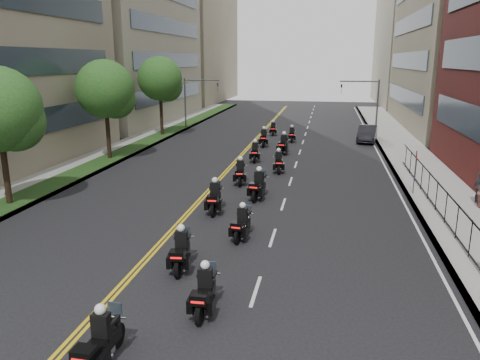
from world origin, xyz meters
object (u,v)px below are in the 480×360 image
Objects in this scene: motorcycle_4 at (215,199)px; motorcycle_12 at (273,129)px; motorcycle_5 at (258,186)px; motorcycle_9 at (284,145)px; parked_sedan at (367,134)px; motorcycle_8 at (255,153)px; motorcycle_1 at (205,293)px; motorcycle_3 at (242,225)px; motorcycle_11 at (292,135)px; motorcycle_6 at (240,173)px; pedestrian_c at (479,187)px; motorcycle_10 at (264,139)px; motorcycle_0 at (100,344)px; motorcycle_2 at (181,252)px; motorcycle_7 at (278,163)px.

motorcycle_4 reaches higher than motorcycle_12.
motorcycle_12 is (-1.79, 22.90, -0.12)m from motorcycle_5.
parked_sedan is (7.29, 7.48, 0.03)m from motorcycle_9.
motorcycle_8 is 13.09m from motorcycle_12.
motorcycle_3 is at bearing 87.82° from motorcycle_1.
motorcycle_1 is 31.63m from motorcycle_11.
motorcycle_4 is at bearing -92.18° from motorcycle_9.
motorcycle_1 is 1.04× the size of motorcycle_11.
motorcycle_1 reaches higher than motorcycle_12.
motorcycle_8 is at bearing 92.79° from motorcycle_1.
motorcycle_9 reaches higher than motorcycle_1.
motorcycle_4 reaches higher than motorcycle_1.
pedestrian_c is at bearing -16.43° from motorcycle_6.
motorcycle_1 is 1.28× the size of pedestrian_c.
pedestrian_c reaches higher than motorcycle_5.
motorcycle_3 is 1.05× the size of motorcycle_12.
motorcycle_8 is at bearing 51.22° from pedestrian_c.
motorcycle_10 reaches higher than motorcycle_1.
parked_sedan is (7.07, 1.37, 0.13)m from motorcycle_11.
motorcycle_6 is (-1.73, 15.45, 0.03)m from motorcycle_1.
motorcycle_9 is at bearing 96.11° from motorcycle_3.
motorcycle_4 is at bearing -94.15° from motorcycle_12.
motorcycle_0 is 5.95m from motorcycle_2.
motorcycle_12 is at bearing 84.78° from motorcycle_10.
motorcycle_0 is 1.00× the size of motorcycle_2.
motorcycle_7 is at bearing 57.90° from pedestrian_c.
motorcycle_7 is at bearing 87.12° from motorcycle_1.
motorcycle_2 is at bearing -93.48° from motorcycle_10.
motorcycle_2 reaches higher than motorcycle_12.
motorcycle_2 reaches higher than parked_sedan.
motorcycle_5 reaches higher than parked_sedan.
motorcycle_0 is at bearing -95.24° from motorcycle_4.
motorcycle_10 is (-2.03, 28.72, 0.05)m from motorcycle_1.
motorcycle_10 is (-0.04, 19.08, -0.00)m from motorcycle_4.
motorcycle_0 is 0.50× the size of parked_sedan.
motorcycle_10 is (-0.30, 13.27, 0.02)m from motorcycle_6.
motorcycle_2 is at bearing -98.26° from parked_sedan.
motorcycle_1 is 0.97× the size of motorcycle_2.
motorcycle_11 is 7.21m from parked_sedan.
motorcycle_2 is 0.99× the size of motorcycle_6.
motorcycle_0 is at bearing -94.11° from motorcycle_10.
motorcycle_3 is 13.57m from pedestrian_c.
motorcycle_1 is at bearing -90.88° from motorcycle_12.
motorcycle_6 is 1.13× the size of motorcycle_12.
motorcycle_3 is at bearing -86.32° from motorcycle_6.
pedestrian_c is at bearing -69.31° from parked_sedan.
motorcycle_10 is 1.12× the size of motorcycle_11.
motorcycle_8 is 16.19m from pedestrian_c.
motorcycle_7 is 3.85m from motorcycle_8.
motorcycle_9 is 6.12m from motorcycle_11.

